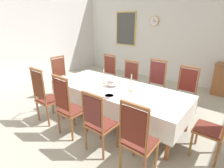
# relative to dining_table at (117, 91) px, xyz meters

# --- Properties ---
(ground) EXTENTS (7.63, 6.90, 0.04)m
(ground) POSITION_rel_dining_table_xyz_m (0.00, -0.18, -0.69)
(ground) COLOR #B1AD9C
(back_wall) EXTENTS (7.63, 0.08, 3.36)m
(back_wall) POSITION_rel_dining_table_xyz_m (0.00, 3.30, 1.01)
(back_wall) COLOR silver
(back_wall) RESTS_ON ground
(left_wall) EXTENTS (0.08, 6.90, 3.36)m
(left_wall) POSITION_rel_dining_table_xyz_m (-3.86, -0.18, 1.01)
(left_wall) COLOR silver
(left_wall) RESTS_ON ground
(dining_table) EXTENTS (2.89, 1.16, 0.74)m
(dining_table) POSITION_rel_dining_table_xyz_m (0.00, 0.00, 0.00)
(dining_table) COLOR brown
(dining_table) RESTS_ON ground
(tablecloth) EXTENTS (2.91, 1.18, 0.39)m
(tablecloth) POSITION_rel_dining_table_xyz_m (0.00, 0.00, -0.02)
(tablecloth) COLOR white
(tablecloth) RESTS_ON dining_table
(chair_south_a) EXTENTS (0.44, 0.42, 1.20)m
(chair_south_a) POSITION_rel_dining_table_xyz_m (-1.09, -0.99, -0.07)
(chair_south_a) COLOR #945F3A
(chair_south_a) RESTS_ON ground
(chair_north_a) EXTENTS (0.44, 0.42, 1.14)m
(chair_north_a) POSITION_rel_dining_table_xyz_m (-1.09, 0.99, -0.09)
(chair_north_a) COLOR brown
(chair_north_a) RESTS_ON ground
(chair_south_b) EXTENTS (0.44, 0.42, 1.19)m
(chair_south_b) POSITION_rel_dining_table_xyz_m (-0.35, -0.99, -0.08)
(chair_south_b) COLOR #915D3B
(chair_south_b) RESTS_ON ground
(chair_north_b) EXTENTS (0.44, 0.42, 1.07)m
(chair_north_b) POSITION_rel_dining_table_xyz_m (-0.35, 0.98, -0.12)
(chair_north_b) COLOR #9B5331
(chair_north_b) RESTS_ON ground
(chair_south_c) EXTENTS (0.44, 0.42, 1.08)m
(chair_south_c) POSITION_rel_dining_table_xyz_m (0.39, -0.98, -0.11)
(chair_south_c) COLOR brown
(chair_south_c) RESTS_ON ground
(chair_north_c) EXTENTS (0.44, 0.42, 1.20)m
(chair_north_c) POSITION_rel_dining_table_xyz_m (0.39, 0.99, -0.07)
(chair_north_c) COLOR #995935
(chair_north_c) RESTS_ON ground
(chair_south_d) EXTENTS (0.44, 0.42, 1.14)m
(chair_south_d) POSITION_rel_dining_table_xyz_m (1.10, -0.99, -0.09)
(chair_south_d) COLOR brown
(chair_south_d) RESTS_ON ground
(chair_north_d) EXTENTS (0.44, 0.42, 1.14)m
(chair_north_d) POSITION_rel_dining_table_xyz_m (1.10, 0.99, -0.09)
(chair_north_d) COLOR #915A2B
(chair_north_d) RESTS_ON ground
(chair_head_west) EXTENTS (0.42, 0.44, 1.15)m
(chair_head_west) POSITION_rel_dining_table_xyz_m (-1.86, 0.00, -0.09)
(chair_head_west) COLOR #925A2B
(chair_head_west) RESTS_ON ground
(chair_head_east) EXTENTS (0.42, 0.44, 1.15)m
(chair_head_east) POSITION_rel_dining_table_xyz_m (1.86, 0.00, -0.09)
(chair_head_east) COLOR olive
(chair_head_east) RESTS_ON ground
(soup_tureen) EXTENTS (0.26, 0.26, 0.21)m
(soup_tureen) POSITION_rel_dining_table_xyz_m (-0.10, 0.00, 0.17)
(soup_tureen) COLOR white
(soup_tureen) RESTS_ON tablecloth
(candlestick_west) EXTENTS (0.07, 0.07, 0.34)m
(candlestick_west) POSITION_rel_dining_table_xyz_m (-0.35, 0.00, 0.21)
(candlestick_west) COLOR gold
(candlestick_west) RESTS_ON tablecloth
(candlestick_east) EXTENTS (0.07, 0.07, 0.35)m
(candlestick_east) POSITION_rel_dining_table_xyz_m (0.35, 0.00, 0.21)
(candlestick_east) COLOR gold
(candlestick_east) RESTS_ON tablecloth
(bowl_near_left) EXTENTS (0.16, 0.16, 0.03)m
(bowl_near_left) POSITION_rel_dining_table_xyz_m (-1.27, -0.43, 0.09)
(bowl_near_left) COLOR white
(bowl_near_left) RESTS_ON tablecloth
(bowl_near_right) EXTENTS (0.16, 0.16, 0.04)m
(bowl_near_right) POSITION_rel_dining_table_xyz_m (-1.05, -0.41, 0.09)
(bowl_near_right) COLOR white
(bowl_near_right) RESTS_ON tablecloth
(bowl_far_left) EXTENTS (0.15, 0.15, 0.03)m
(bowl_far_left) POSITION_rel_dining_table_xyz_m (-0.60, 0.47, 0.09)
(bowl_far_left) COLOR white
(bowl_far_left) RESTS_ON tablecloth
(bowl_far_right) EXTENTS (0.19, 0.19, 0.04)m
(bowl_far_right) POSITION_rel_dining_table_xyz_m (0.19, -0.47, 0.09)
(bowl_far_right) COLOR white
(bowl_far_right) RESTS_ON tablecloth
(spoon_primary) EXTENTS (0.06, 0.17, 0.01)m
(spoon_primary) POSITION_rel_dining_table_xyz_m (-1.37, -0.41, 0.08)
(spoon_primary) COLOR gold
(spoon_primary) RESTS_ON tablecloth
(spoon_secondary) EXTENTS (0.05, 0.18, 0.01)m
(spoon_secondary) POSITION_rel_dining_table_xyz_m (-1.16, -0.39, 0.08)
(spoon_secondary) COLOR gold
(spoon_secondary) RESTS_ON tablecloth
(mounted_clock) EXTENTS (0.34, 0.06, 0.34)m
(mounted_clock) POSITION_rel_dining_table_xyz_m (-0.83, 3.23, 1.33)
(mounted_clock) COLOR #D1B251
(framed_painting) EXTENTS (0.90, 0.05, 1.25)m
(framed_painting) POSITION_rel_dining_table_xyz_m (-2.01, 3.24, 1.05)
(framed_painting) COLOR #D1B251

